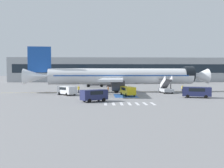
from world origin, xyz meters
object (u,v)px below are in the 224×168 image
Objects in this scene: airliner at (119,76)px; fuel_tanker at (99,82)px; ground_crew_1 at (183,88)px; terminal_building at (135,70)px; service_van_1 at (128,90)px; service_van_2 at (94,94)px; service_van_3 at (197,91)px; boarding_stairs_forward at (166,89)px; ground_crew_2 at (79,89)px; ground_crew_0 at (108,90)px; service_van_0 at (67,90)px.

airliner reaches higher than fuel_tanker.
ground_crew_1 is 74.79m from terminal_building.
terminal_building reaches higher than airliner.
service_van_2 is at bearing -132.69° from service_van_1.
airliner is at bearing 84.44° from service_van_1.
service_van_2 is at bearing 179.93° from fuel_tanker.
service_van_2 is at bearing -54.32° from service_van_3.
ground_crew_2 is (-20.01, 0.35, 0.01)m from boarding_stairs_forward.
ground_crew_2 is (-4.09, 17.49, -0.18)m from service_van_2.
ground_crew_2 is at bearing 170.74° from fuel_tanker.
boarding_stairs_forward is 3.90m from ground_crew_1.
ground_crew_0 is (-2.86, -6.89, -2.79)m from airliner.
ground_crew_1 reaches higher than ground_crew_2.
service_van_1 is at bearing 132.72° from service_van_0.
terminal_building reaches higher than ground_crew_0.
ground_crew_1 is at bearing 99.57° from ground_crew_0.
fuel_tanker is 26.29m from ground_crew_2.
fuel_tanker is 31.58m from service_van_0.
airliner is 4.76× the size of fuel_tanker.
service_van_3 is 3.22× the size of ground_crew_0.
fuel_tanker is at bearing -176.53° from ground_crew_0.
service_van_1 reaches higher than ground_crew_1.
ground_crew_1 is (19.81, 17.28, -0.11)m from service_van_2.
terminal_building reaches higher than ground_crew_2.
service_van_3 is (12.52, -4.74, 0.09)m from service_van_1.
service_van_3 is at bearing -78.16° from boarding_stairs_forward.
airliner is 10.58m from service_van_1.
service_van_1 is 12.56m from service_van_2.
ground_crew_0 is (-3.93, 3.29, -0.13)m from service_van_1.
airliner is at bearing -99.97° from terminal_building.
airliner is 25.98× the size of ground_crew_2.
boarding_stairs_forward is 0.96× the size of service_van_3.
fuel_tanker reaches higher than ground_crew_0.
boarding_stairs_forward is 22.49m from service_van_0.
service_van_0 is at bearing -57.39° from airliner.
service_van_2 reaches higher than service_van_1.
service_van_1 is at bearing 2.32° from airliner.
ground_crew_1 is at bearing -1.77° from boarding_stairs_forward.
fuel_tanker is at bearing -31.74° from service_van_2.
ground_crew_1 is 23.91m from ground_crew_2.
airliner is at bearing -30.78° from ground_crew_1.
ground_crew_0 is (8.65, 1.57, -0.14)m from service_van_0.
ground_crew_2 is at bearing -73.78° from airliner.
airliner is 11.51m from boarding_stairs_forward.
fuel_tanker is (-15.66, 26.27, 0.75)m from boarding_stairs_forward.
ground_crew_1 is at bearing -88.52° from terminal_building.
service_van_3 is at bearing -89.25° from terminal_building.
fuel_tanker is at bearing -109.99° from terminal_building.
service_van_3 is 3.02× the size of ground_crew_1.
service_van_2 is 2.66× the size of ground_crew_0.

